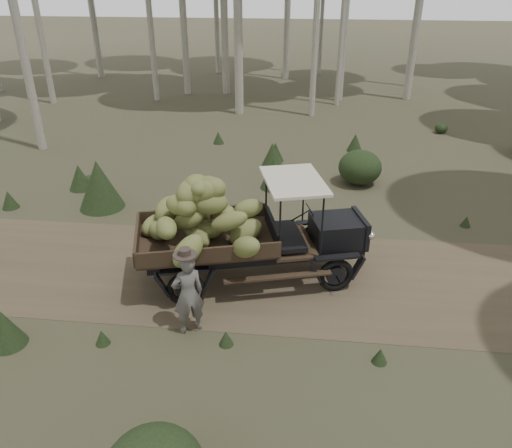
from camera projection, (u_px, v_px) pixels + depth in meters
The scene contains 5 objects.
ground at pixel (346, 281), 10.88m from camera, with size 120.00×120.00×0.00m, color #473D2B.
dirt_track at pixel (346, 281), 10.87m from camera, with size 70.00×4.00×0.01m, color brown.
banana_truck at pixel (225, 220), 10.27m from camera, with size 5.15×3.15×2.55m.
farmer at pixel (188, 293), 9.03m from camera, with size 0.71×0.64×1.77m.
undergrowth at pixel (431, 285), 9.78m from camera, with size 22.27×22.21×1.40m.
Camera 1 is at (-0.95, -9.24, 6.12)m, focal length 35.00 mm.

